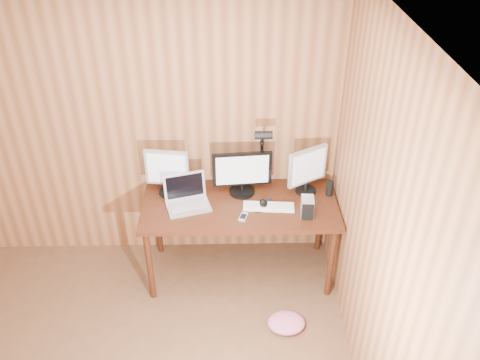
{
  "coord_description": "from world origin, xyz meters",
  "views": [
    {
      "loc": [
        0.86,
        -1.71,
        3.23
      ],
      "look_at": [
        0.93,
        1.58,
        1.02
      ],
      "focal_mm": 38.0,
      "sensor_mm": 36.0,
      "label": 1
    }
  ],
  "objects_px": {
    "keyboard": "(269,207)",
    "mouse": "(263,203)",
    "monitor_center": "(242,173)",
    "desk_lamp": "(263,149)",
    "hard_drive": "(307,207)",
    "monitor_right": "(307,169)",
    "laptop": "(187,197)",
    "monitor_left": "(167,171)",
    "speaker": "(330,188)",
    "phone": "(243,217)",
    "desk": "(240,210)"
  },
  "relations": [
    {
      "from": "keyboard",
      "to": "desk",
      "type": "bearing_deg",
      "value": 155.72
    },
    {
      "from": "monitor_left",
      "to": "monitor_right",
      "type": "relative_size",
      "value": 0.99
    },
    {
      "from": "monitor_left",
      "to": "keyboard",
      "type": "bearing_deg",
      "value": -6.93
    },
    {
      "from": "speaker",
      "to": "hard_drive",
      "type": "bearing_deg",
      "value": -130.01
    },
    {
      "from": "desk",
      "to": "phone",
      "type": "relative_size",
      "value": 13.49
    },
    {
      "from": "laptop",
      "to": "monitor_center",
      "type": "bearing_deg",
      "value": 2.13
    },
    {
      "from": "keyboard",
      "to": "hard_drive",
      "type": "xyz_separation_m",
      "value": [
        0.29,
        -0.1,
        0.07
      ]
    },
    {
      "from": "desk",
      "to": "mouse",
      "type": "bearing_deg",
      "value": -27.33
    },
    {
      "from": "mouse",
      "to": "phone",
      "type": "xyz_separation_m",
      "value": [
        -0.17,
        -0.15,
        -0.02
      ]
    },
    {
      "from": "monitor_left",
      "to": "mouse",
      "type": "height_order",
      "value": "monitor_left"
    },
    {
      "from": "keyboard",
      "to": "phone",
      "type": "bearing_deg",
      "value": -144.54
    },
    {
      "from": "monitor_right",
      "to": "mouse",
      "type": "height_order",
      "value": "monitor_right"
    },
    {
      "from": "desk",
      "to": "monitor_left",
      "type": "relative_size",
      "value": 3.91
    },
    {
      "from": "phone",
      "to": "desk_lamp",
      "type": "distance_m",
      "value": 0.58
    },
    {
      "from": "speaker",
      "to": "desk_lamp",
      "type": "height_order",
      "value": "desk_lamp"
    },
    {
      "from": "speaker",
      "to": "desk_lamp",
      "type": "xyz_separation_m",
      "value": [
        -0.56,
        0.12,
        0.32
      ]
    },
    {
      "from": "monitor_right",
      "to": "hard_drive",
      "type": "height_order",
      "value": "monitor_right"
    },
    {
      "from": "monitor_right",
      "to": "phone",
      "type": "xyz_separation_m",
      "value": [
        -0.54,
        -0.35,
        -0.21
      ]
    },
    {
      "from": "hard_drive",
      "to": "desk_lamp",
      "type": "height_order",
      "value": "desk_lamp"
    },
    {
      "from": "monitor_right",
      "to": "desk_lamp",
      "type": "relative_size",
      "value": 0.67
    },
    {
      "from": "monitor_right",
      "to": "hard_drive",
      "type": "bearing_deg",
      "value": -125.81
    },
    {
      "from": "keyboard",
      "to": "speaker",
      "type": "distance_m",
      "value": 0.55
    },
    {
      "from": "phone",
      "to": "monitor_left",
      "type": "bearing_deg",
      "value": 168.75
    },
    {
      "from": "desk",
      "to": "laptop",
      "type": "relative_size",
      "value": 3.99
    },
    {
      "from": "desk_lamp",
      "to": "hard_drive",
      "type": "bearing_deg",
      "value": -50.55
    },
    {
      "from": "laptop",
      "to": "monitor_left",
      "type": "bearing_deg",
      "value": 120.74
    },
    {
      "from": "phone",
      "to": "desk_lamp",
      "type": "bearing_deg",
      "value": 86.14
    },
    {
      "from": "mouse",
      "to": "phone",
      "type": "bearing_deg",
      "value": -147.09
    },
    {
      "from": "keyboard",
      "to": "mouse",
      "type": "height_order",
      "value": "mouse"
    },
    {
      "from": "mouse",
      "to": "phone",
      "type": "height_order",
      "value": "mouse"
    },
    {
      "from": "monitor_right",
      "to": "hard_drive",
      "type": "xyz_separation_m",
      "value": [
        -0.03,
        -0.32,
        -0.14
      ]
    },
    {
      "from": "laptop",
      "to": "desk_lamp",
      "type": "height_order",
      "value": "desk_lamp"
    },
    {
      "from": "monitor_center",
      "to": "laptop",
      "type": "bearing_deg",
      "value": -166.78
    },
    {
      "from": "speaker",
      "to": "keyboard",
      "type": "bearing_deg",
      "value": -162.28
    },
    {
      "from": "hard_drive",
      "to": "desk_lamp",
      "type": "relative_size",
      "value": 0.25
    },
    {
      "from": "monitor_left",
      "to": "mouse",
      "type": "bearing_deg",
      "value": -5.76
    },
    {
      "from": "hard_drive",
      "to": "phone",
      "type": "distance_m",
      "value": 0.51
    },
    {
      "from": "hard_drive",
      "to": "phone",
      "type": "height_order",
      "value": "hard_drive"
    },
    {
      "from": "desk_lamp",
      "to": "monitor_right",
      "type": "bearing_deg",
      "value": -11.47
    },
    {
      "from": "monitor_center",
      "to": "speaker",
      "type": "bearing_deg",
      "value": -8.83
    },
    {
      "from": "monitor_left",
      "to": "phone",
      "type": "relative_size",
      "value": 3.45
    },
    {
      "from": "desk_lamp",
      "to": "monitor_center",
      "type": "bearing_deg",
      "value": -159.54
    },
    {
      "from": "desk_lamp",
      "to": "speaker",
      "type": "bearing_deg",
      "value": -13.59
    },
    {
      "from": "monitor_right",
      "to": "laptop",
      "type": "height_order",
      "value": "monitor_right"
    },
    {
      "from": "laptop",
      "to": "desk_lamp",
      "type": "distance_m",
      "value": 0.73
    },
    {
      "from": "monitor_center",
      "to": "desk_lamp",
      "type": "bearing_deg",
      "value": 17.23
    },
    {
      "from": "monitor_right",
      "to": "mouse",
      "type": "xyz_separation_m",
      "value": [
        -0.37,
        -0.19,
        -0.2
      ]
    },
    {
      "from": "monitor_center",
      "to": "mouse",
      "type": "xyz_separation_m",
      "value": [
        0.17,
        -0.19,
        -0.18
      ]
    },
    {
      "from": "monitor_center",
      "to": "phone",
      "type": "height_order",
      "value": "monitor_center"
    },
    {
      "from": "hard_drive",
      "to": "speaker",
      "type": "distance_m",
      "value": 0.35
    }
  ]
}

